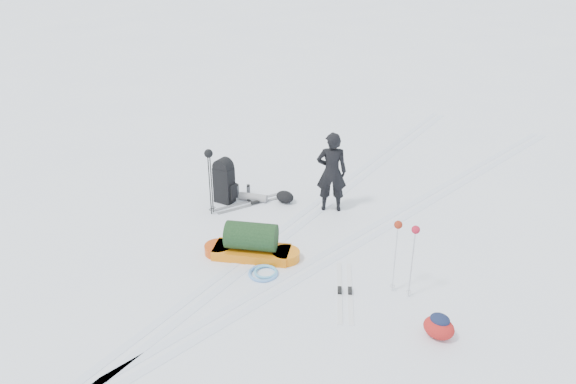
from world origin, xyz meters
name	(u,v)px	position (x,y,z in m)	size (l,w,h in m)	color
ground	(276,239)	(0.00, 0.00, 0.00)	(200.00, 200.00, 0.00)	white
ski_tracks	(329,230)	(0.61, 0.88, 0.00)	(3.38, 17.97, 0.01)	silver
skier	(332,172)	(0.15, 1.63, 0.84)	(0.61, 0.40, 1.69)	black
pulk_sled	(251,244)	(0.03, -0.73, 0.25)	(1.76, 1.22, 0.66)	orange
expedition_rucksack	(228,182)	(-1.78, 0.64, 0.45)	(0.98, 0.73, 0.99)	black
ski_poles_black	(209,161)	(-1.68, 0.05, 1.14)	(0.17, 0.20, 1.40)	black
ski_poles_silver	(406,236)	(2.64, -0.16, 1.07)	(0.41, 0.15, 1.28)	silver
touring_skis_grey	(253,202)	(-1.32, 0.91, 0.01)	(0.88, 1.69, 0.06)	gray
touring_skis_white	(345,292)	(1.92, -0.66, 0.01)	(1.10, 1.53, 0.06)	silver
rope_coil	(264,273)	(0.55, -1.04, 0.03)	(0.56, 0.56, 0.06)	#5891D6
small_daypack	(439,326)	(3.55, -0.78, 0.19)	(0.57, 0.55, 0.39)	maroon
thermos_pair	(243,191)	(-1.67, 0.98, 0.15)	(0.27, 0.24, 0.32)	slate
stuff_sack	(285,197)	(-0.80, 1.33, 0.12)	(0.43, 0.34, 0.25)	black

